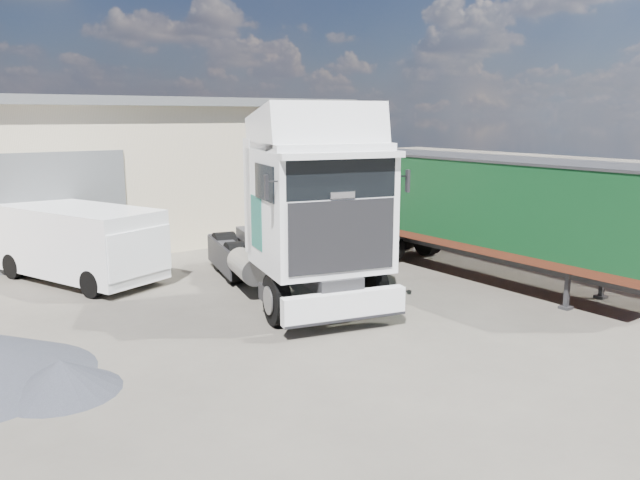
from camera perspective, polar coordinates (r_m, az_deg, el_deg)
ground at (r=12.91m, az=-3.32°, el=-9.98°), size 120.00×120.00×0.00m
brick_boundary_wall at (r=24.30m, az=12.79°, el=2.91°), size 0.35×26.00×2.50m
tractor_unit at (r=15.48m, az=-1.36°, el=1.72°), size 4.34×7.83×5.00m
box_trailer at (r=18.75m, az=14.46°, el=3.20°), size 2.57×10.68×3.53m
panel_van at (r=18.97m, az=-20.82°, el=-0.31°), size 3.95×5.64×2.14m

